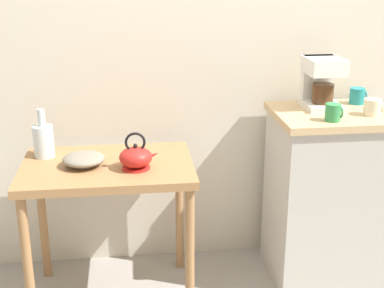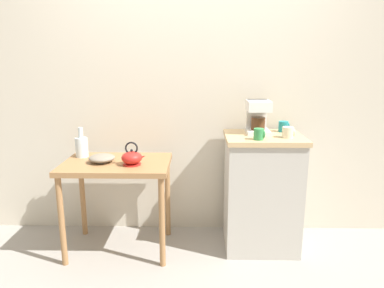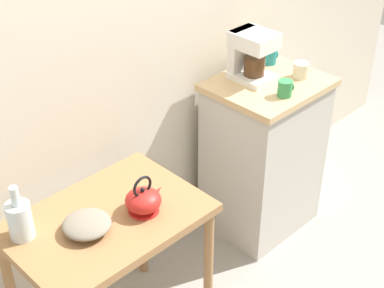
% 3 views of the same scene
% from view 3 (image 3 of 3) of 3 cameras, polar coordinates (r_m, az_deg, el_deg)
% --- Properties ---
extents(ground_plane, '(8.00, 8.00, 0.00)m').
position_cam_3_polar(ground_plane, '(3.23, 0.77, -12.28)').
color(ground_plane, gray).
extents(wooden_table, '(0.82, 0.56, 0.74)m').
position_cam_3_polar(wooden_table, '(2.51, -8.29, -8.96)').
color(wooden_table, '#9E7044').
rests_on(wooden_table, ground_plane).
extents(kitchen_counter, '(0.60, 0.50, 0.94)m').
position_cam_3_polar(kitchen_counter, '(3.28, 7.04, -1.11)').
color(kitchen_counter, '#BCB7AD').
rests_on(kitchen_counter, ground_plane).
extents(bowl_stoneware, '(0.20, 0.20, 0.06)m').
position_cam_3_polar(bowl_stoneware, '(2.36, -10.38, -7.84)').
color(bowl_stoneware, gray).
rests_on(bowl_stoneware, wooden_table).
extents(teakettle, '(0.19, 0.15, 0.18)m').
position_cam_3_polar(teakettle, '(2.42, -4.82, -5.57)').
color(teakettle, red).
rests_on(teakettle, wooden_table).
extents(glass_carafe_vase, '(0.10, 0.10, 0.24)m').
position_cam_3_polar(glass_carafe_vase, '(2.37, -16.73, -7.17)').
color(glass_carafe_vase, silver).
rests_on(glass_carafe_vase, wooden_table).
extents(coffee_maker, '(0.18, 0.22, 0.26)m').
position_cam_3_polar(coffee_maker, '(3.02, 5.81, 8.97)').
color(coffee_maker, white).
rests_on(coffee_maker, kitchen_counter).
extents(mug_dark_teal, '(0.08, 0.08, 0.08)m').
position_cam_3_polar(mug_dark_teal, '(3.24, 7.73, 8.65)').
color(mug_dark_teal, teal).
rests_on(mug_dark_teal, kitchen_counter).
extents(mug_tall_green, '(0.08, 0.07, 0.08)m').
position_cam_3_polar(mug_tall_green, '(2.90, 9.23, 5.48)').
color(mug_tall_green, '#338C4C').
rests_on(mug_tall_green, kitchen_counter).
extents(mug_small_cream, '(0.09, 0.08, 0.08)m').
position_cam_3_polar(mug_small_cream, '(3.11, 10.78, 7.23)').
color(mug_small_cream, beige).
rests_on(mug_small_cream, kitchen_counter).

